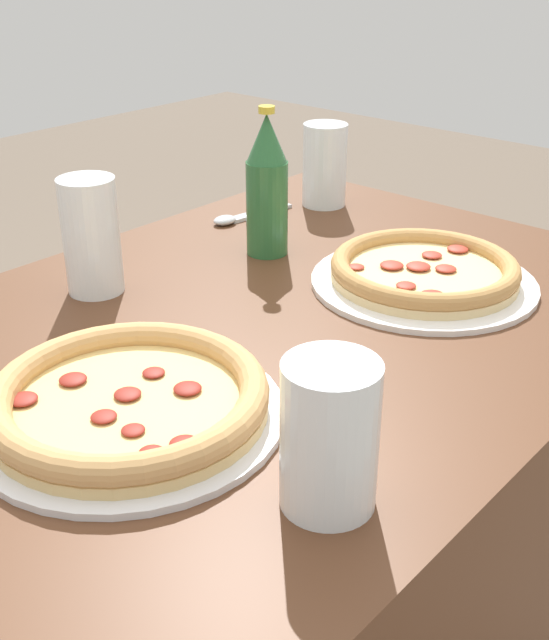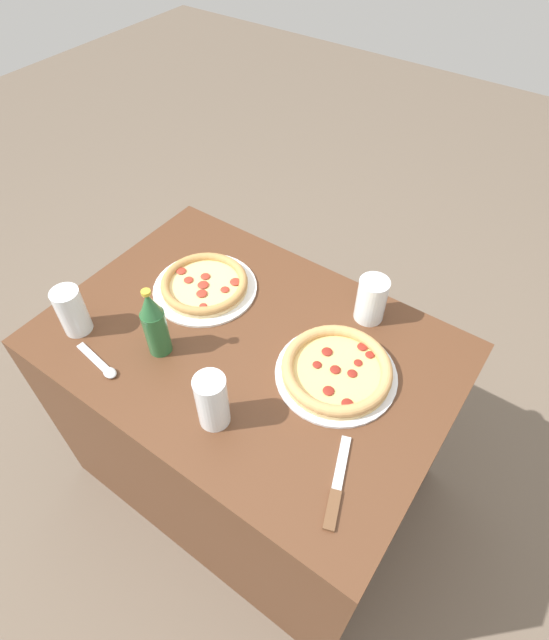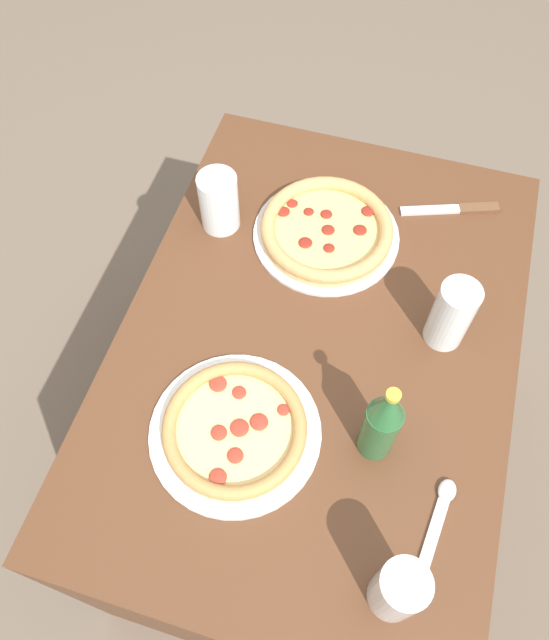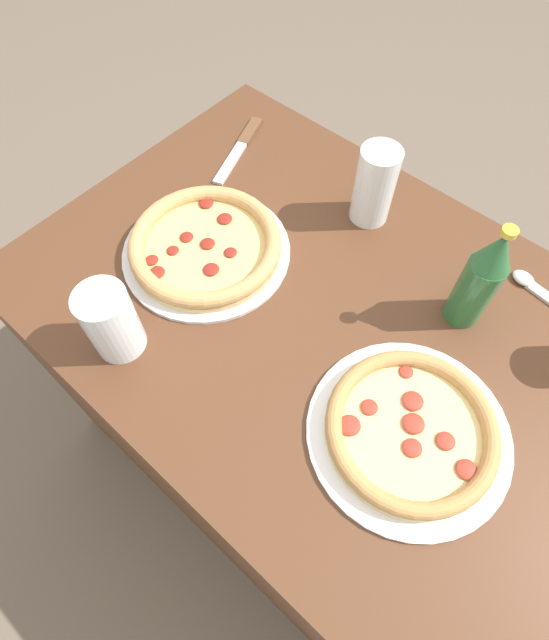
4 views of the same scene
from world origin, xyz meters
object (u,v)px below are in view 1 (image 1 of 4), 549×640
(pizza_veggie, at_px, (424,272))
(glass_cola, at_px, (324,169))
(beer_bottle, at_px, (267,187))
(glass_orange_juice, at_px, (92,242))
(pizza_salami, at_px, (129,401))
(spoon, at_px, (241,217))
(glass_water, at_px, (329,444))

(pizza_veggie, height_order, glass_cola, glass_cola)
(beer_bottle, bearing_deg, glass_orange_juice, -17.68)
(pizza_salami, xyz_separation_m, pizza_veggie, (-0.48, 0.05, -0.00))
(beer_bottle, relative_size, spoon, 1.34)
(pizza_veggie, xyz_separation_m, beer_bottle, (0.05, -0.24, 0.08))
(glass_orange_juice, bearing_deg, spoon, -171.54)
(pizza_salami, distance_m, beer_bottle, 0.48)
(glass_water, height_order, beer_bottle, beer_bottle)
(glass_cola, bearing_deg, glass_orange_juice, -0.40)
(pizza_salami, xyz_separation_m, glass_orange_juice, (-0.17, -0.28, 0.05))
(pizza_salami, distance_m, glass_water, 0.24)
(glass_water, distance_m, beer_bottle, 0.59)
(glass_cola, height_order, spoon, glass_cola)
(glass_water, xyz_separation_m, spoon, (-0.48, -0.56, -0.06))
(glass_cola, xyz_separation_m, glass_water, (0.64, 0.51, -0.00))
(pizza_salami, relative_size, glass_orange_juice, 2.01)
(beer_bottle, bearing_deg, spoon, -122.07)
(pizza_salami, height_order, glass_cola, glass_cola)
(spoon, bearing_deg, glass_orange_juice, 8.46)
(glass_water, bearing_deg, glass_cola, -141.59)
(pizza_salami, xyz_separation_m, spoon, (-0.51, -0.33, -0.02))
(glass_cola, distance_m, glass_water, 0.82)
(pizza_salami, distance_m, glass_orange_juice, 0.33)
(pizza_salami, relative_size, glass_cola, 2.21)
(pizza_salami, xyz_separation_m, glass_cola, (-0.67, -0.28, 0.04))
(pizza_salami, height_order, beer_bottle, beer_bottle)
(pizza_salami, distance_m, glass_cola, 0.73)
(glass_orange_juice, xyz_separation_m, beer_bottle, (-0.26, 0.08, 0.03))
(glass_orange_juice, bearing_deg, glass_water, 74.32)
(pizza_salami, relative_size, spoon, 1.92)
(glass_water, bearing_deg, spoon, -130.79)
(beer_bottle, bearing_deg, pizza_veggie, 101.98)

